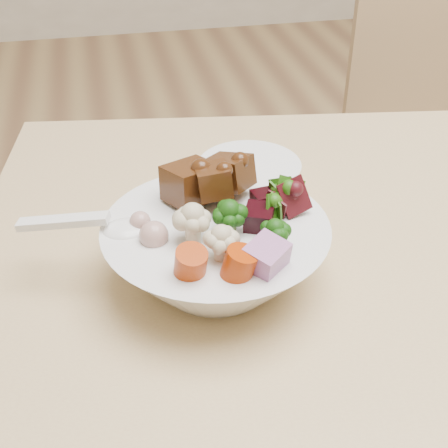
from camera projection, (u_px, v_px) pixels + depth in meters
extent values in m
cylinder|color=tan|center=(90.00, 310.00, 1.18)|extent=(0.05, 0.05, 0.64)
cube|color=tan|center=(444.00, 44.00, 1.38)|extent=(0.41, 0.10, 0.45)
cylinder|color=tan|center=(378.00, 312.00, 1.33)|extent=(0.03, 0.03, 0.42)
cylinder|color=tan|center=(344.00, 220.00, 1.62)|extent=(0.03, 0.03, 0.42)
sphere|color=black|center=(229.00, 223.00, 0.64)|extent=(0.04, 0.04, 0.04)
sphere|color=beige|center=(193.00, 229.00, 0.62)|extent=(0.04, 0.04, 0.04)
cube|color=black|center=(267.00, 205.00, 0.68)|extent=(0.04, 0.04, 0.03)
cube|color=#9D5F95|center=(266.00, 258.00, 0.59)|extent=(0.05, 0.05, 0.04)
cylinder|color=#A94204|center=(190.00, 265.00, 0.59)|extent=(0.04, 0.04, 0.03)
sphere|color=tan|center=(154.00, 235.00, 0.63)|extent=(0.03, 0.03, 0.03)
ellipsoid|color=white|center=(127.00, 231.00, 0.65)|extent=(0.06, 0.06, 0.02)
cube|color=white|center=(63.00, 221.00, 0.65)|extent=(0.10, 0.05, 0.02)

